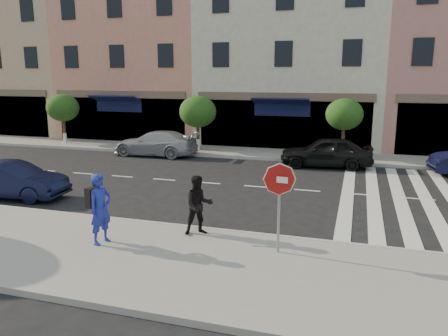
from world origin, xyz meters
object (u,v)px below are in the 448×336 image
walker (199,205)px  car_near_mid (12,180)px  stop_sign (279,187)px  car_far_mid (326,152)px  photographer (100,209)px  car_far_left (155,143)px

walker → car_near_mid: size_ratio=0.41×
stop_sign → car_far_mid: (0.27, 11.29, -1.03)m
car_near_mid → stop_sign: bearing=-109.8°
stop_sign → photographer: (-4.37, -0.72, -0.72)m
photographer → walker: bearing=-43.5°
walker → photographer: bearing=179.3°
car_near_mid → car_far_left: car_far_left is taller
walker → car_far_mid: size_ratio=0.37×
walker → car_far_left: size_ratio=0.34×
photographer → car_near_mid: (-5.69, 3.15, -0.40)m
stop_sign → car_near_mid: stop_sign is taller
photographer → stop_sign: bearing=-66.2°
stop_sign → car_far_left: 14.77m
photographer → car_far_left: bearing=34.6°
walker → car_far_mid: 10.98m
walker → car_near_mid: 8.03m
photographer → walker: photographer is taller
car_far_mid → photographer: bearing=-27.0°
car_far_mid → walker: bearing=-19.2°
car_far_left → car_far_mid: car_far_mid is taller
stop_sign → photographer: bearing=-164.7°
stop_sign → car_far_mid: 11.34m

